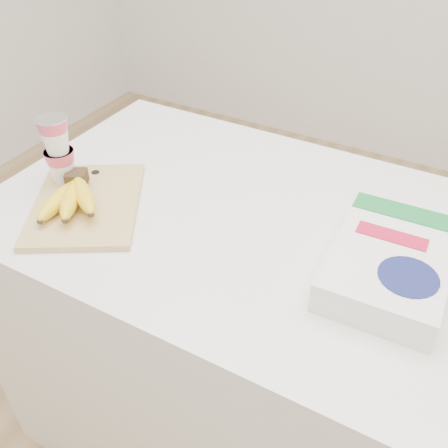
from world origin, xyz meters
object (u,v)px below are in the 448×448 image
object	(u,v)px
cereal_box	(390,263)
cutting_board	(87,204)
table	(238,336)
bananas	(72,196)
yogurt_stack	(58,149)

from	to	relation	value
cereal_box	cutting_board	bearing A→B (deg)	-172.74
table	cutting_board	bearing A→B (deg)	-154.83
cutting_board	cereal_box	distance (m)	0.68
table	cereal_box	world-z (taller)	cereal_box
cutting_board	cereal_box	bearing A→B (deg)	-21.42
bananas	cereal_box	xyz separation A→B (m)	(0.69, 0.14, -0.01)
bananas	cereal_box	size ratio (longest dim) A/B	0.63
cutting_board	yogurt_stack	size ratio (longest dim) A/B	1.90
bananas	cereal_box	distance (m)	0.70
cutting_board	bananas	xyz separation A→B (m)	(-0.02, -0.03, 0.03)
table	bananas	bearing A→B (deg)	-152.46
bananas	cereal_box	bearing A→B (deg)	11.20
table	cereal_box	xyz separation A→B (m)	(0.34, -0.04, 0.47)
bananas	yogurt_stack	bearing A→B (deg)	142.96
cutting_board	bananas	world-z (taller)	bananas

